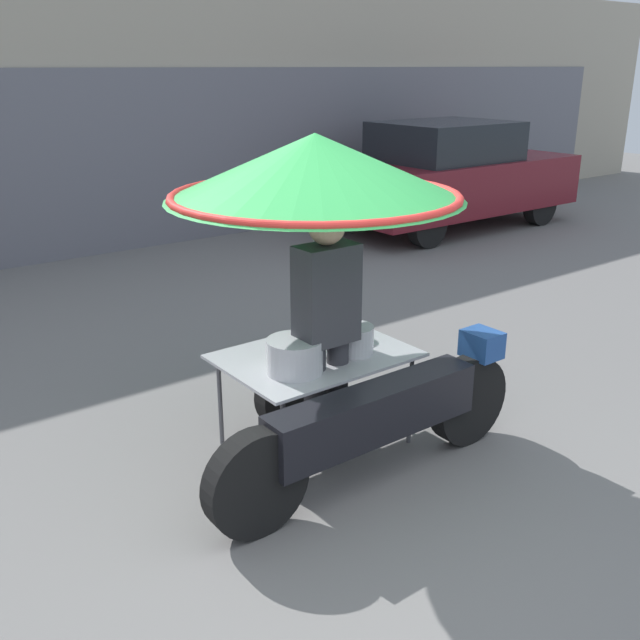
{
  "coord_description": "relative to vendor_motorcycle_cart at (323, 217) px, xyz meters",
  "views": [
    {
      "loc": [
        -2.16,
        -2.38,
        2.43
      ],
      "look_at": [
        0.41,
        1.0,
        0.9
      ],
      "focal_mm": 40.0,
      "sensor_mm": 36.0,
      "label": 1
    }
  ],
  "objects": [
    {
      "name": "parked_car",
      "position": [
        5.79,
        4.31,
        -0.75
      ],
      "size": [
        4.1,
        1.77,
        1.63
      ],
      "color": "black",
      "rests_on": "ground"
    },
    {
      "name": "vendor_motorcycle_cart",
      "position": [
        0.0,
        0.0,
        0.0
      ],
      "size": [
        2.29,
        1.81,
        2.05
      ],
      "color": "black",
      "rests_on": "ground"
    },
    {
      "name": "potted_plant",
      "position": [
        8.49,
        5.47,
        -0.98
      ],
      "size": [
        0.76,
        0.76,
        1.03
      ],
      "color": "#2D2D33",
      "rests_on": "ground"
    },
    {
      "name": "vendor_person",
      "position": [
        -0.06,
        -0.12,
        -0.64
      ],
      "size": [
        0.38,
        0.22,
        1.65
      ],
      "color": "#2D2D33",
      "rests_on": "ground"
    },
    {
      "name": "ground_plane",
      "position": [
        -0.41,
        -0.98,
        -1.57
      ],
      "size": [
        36.0,
        36.0,
        0.0
      ],
      "primitive_type": "plane",
      "color": "slate"
    }
  ]
}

